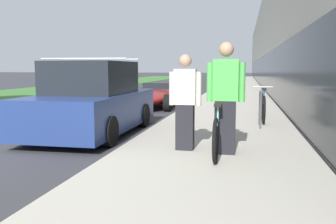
{
  "coord_description": "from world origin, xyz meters",
  "views": [
    {
      "loc": [
        5.72,
        -5.35,
        1.51
      ],
      "look_at": [
        2.11,
        12.29,
        -0.62
      ],
      "focal_mm": 40.0,
      "sensor_mm": 36.0,
      "label": 1
    }
  ],
  "objects_px": {
    "bike_rack_hoop": "(260,105)",
    "parked_sedan_curbside": "(92,102)",
    "person_rider": "(226,98)",
    "cruiser_bike_nearest": "(263,107)",
    "person_bystander": "(185,102)",
    "tandem_bicycle": "(220,127)",
    "vintage_roadster_curbside": "(154,97)"
  },
  "relations": [
    {
      "from": "bike_rack_hoop",
      "to": "parked_sedan_curbside",
      "type": "height_order",
      "value": "parked_sedan_curbside"
    },
    {
      "from": "bike_rack_hoop",
      "to": "parked_sedan_curbside",
      "type": "relative_size",
      "value": 0.2
    },
    {
      "from": "person_rider",
      "to": "parked_sedan_curbside",
      "type": "relative_size",
      "value": 0.43
    },
    {
      "from": "tandem_bicycle",
      "to": "person_rider",
      "type": "xyz_separation_m",
      "value": [
        0.1,
        -0.37,
        0.53
      ]
    },
    {
      "from": "cruiser_bike_nearest",
      "to": "vintage_roadster_curbside",
      "type": "bearing_deg",
      "value": 134.23
    },
    {
      "from": "person_bystander",
      "to": "bike_rack_hoop",
      "type": "relative_size",
      "value": 1.89
    },
    {
      "from": "person_bystander",
      "to": "cruiser_bike_nearest",
      "type": "distance_m",
      "value": 4.04
    },
    {
      "from": "tandem_bicycle",
      "to": "bike_rack_hoop",
      "type": "height_order",
      "value": "same"
    },
    {
      "from": "tandem_bicycle",
      "to": "cruiser_bike_nearest",
      "type": "relative_size",
      "value": 1.59
    },
    {
      "from": "tandem_bicycle",
      "to": "cruiser_bike_nearest",
      "type": "distance_m",
      "value": 3.63
    },
    {
      "from": "person_rider",
      "to": "vintage_roadster_curbside",
      "type": "distance_m",
      "value": 8.49
    },
    {
      "from": "person_rider",
      "to": "cruiser_bike_nearest",
      "type": "bearing_deg",
      "value": 78.82
    },
    {
      "from": "person_bystander",
      "to": "vintage_roadster_curbside",
      "type": "xyz_separation_m",
      "value": [
        -2.43,
        7.72,
        -0.54
      ]
    },
    {
      "from": "tandem_bicycle",
      "to": "parked_sedan_curbside",
      "type": "relative_size",
      "value": 0.67
    },
    {
      "from": "tandem_bicycle",
      "to": "person_bystander",
      "type": "bearing_deg",
      "value": -159.72
    },
    {
      "from": "cruiser_bike_nearest",
      "to": "parked_sedan_curbside",
      "type": "height_order",
      "value": "parked_sedan_curbside"
    },
    {
      "from": "tandem_bicycle",
      "to": "vintage_roadster_curbside",
      "type": "distance_m",
      "value": 8.09
    },
    {
      "from": "bike_rack_hoop",
      "to": "parked_sedan_curbside",
      "type": "distance_m",
      "value": 3.88
    },
    {
      "from": "bike_rack_hoop",
      "to": "vintage_roadster_curbside",
      "type": "distance_m",
      "value": 6.24
    },
    {
      "from": "vintage_roadster_curbside",
      "to": "tandem_bicycle",
      "type": "bearing_deg",
      "value": -68.19
    },
    {
      "from": "tandem_bicycle",
      "to": "person_bystander",
      "type": "relative_size",
      "value": 1.74
    },
    {
      "from": "person_rider",
      "to": "bike_rack_hoop",
      "type": "distance_m",
      "value": 3.01
    },
    {
      "from": "bike_rack_hoop",
      "to": "person_rider",
      "type": "bearing_deg",
      "value": -102.89
    },
    {
      "from": "cruiser_bike_nearest",
      "to": "tandem_bicycle",
      "type": "bearing_deg",
      "value": -103.82
    },
    {
      "from": "person_bystander",
      "to": "vintage_roadster_curbside",
      "type": "bearing_deg",
      "value": 107.45
    },
    {
      "from": "parked_sedan_curbside",
      "to": "person_bystander",
      "type": "bearing_deg",
      "value": -36.4
    },
    {
      "from": "tandem_bicycle",
      "to": "bike_rack_hoop",
      "type": "distance_m",
      "value": 2.66
    },
    {
      "from": "vintage_roadster_curbside",
      "to": "person_bystander",
      "type": "bearing_deg",
      "value": -72.55
    },
    {
      "from": "person_rider",
      "to": "cruiser_bike_nearest",
      "type": "xyz_separation_m",
      "value": [
        0.77,
        3.89,
        -0.52
      ]
    },
    {
      "from": "bike_rack_hoop",
      "to": "cruiser_bike_nearest",
      "type": "distance_m",
      "value": 1.0
    },
    {
      "from": "person_bystander",
      "to": "vintage_roadster_curbside",
      "type": "distance_m",
      "value": 8.11
    },
    {
      "from": "person_rider",
      "to": "cruiser_bike_nearest",
      "type": "height_order",
      "value": "person_rider"
    }
  ]
}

